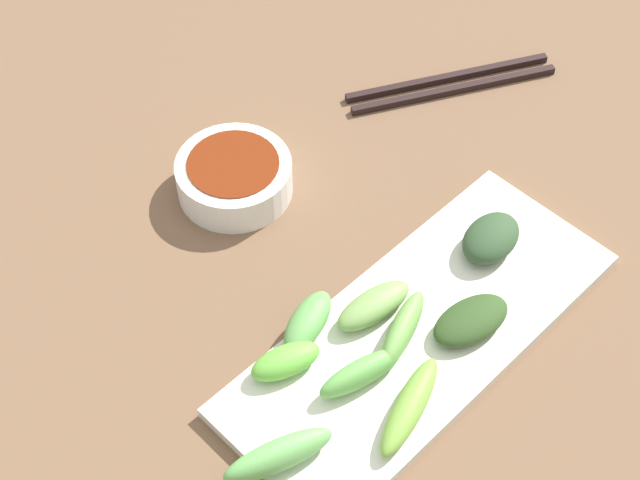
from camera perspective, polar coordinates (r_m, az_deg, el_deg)
tabletop at (r=0.88m, az=2.51°, el=-3.41°), size 2.10×2.10×0.02m
sauce_bowl at (r=0.93m, az=-5.23°, el=3.71°), size 0.11×0.11×0.04m
serving_plate at (r=0.84m, az=5.81°, el=-5.53°), size 0.15×0.37×0.01m
broccoli_stalk_0 at (r=0.80m, az=-2.04°, el=-7.15°), size 0.05×0.07×0.02m
broccoli_stalk_1 at (r=0.76m, az=-2.47°, el=-12.57°), size 0.05×0.09×0.03m
broccoli_stalk_2 at (r=0.79m, az=2.41°, el=-7.85°), size 0.04×0.08×0.03m
broccoli_leafy_3 at (r=0.83m, az=8.88°, el=-4.71°), size 0.05×0.08×0.02m
broccoli_stalk_4 at (r=0.82m, az=4.88°, el=-5.27°), size 0.05×0.09×0.03m
broccoli_leafy_5 at (r=0.89m, az=10.03°, el=0.11°), size 0.05×0.07×0.03m
broccoli_stalk_6 at (r=0.82m, az=-0.50°, el=-5.02°), size 0.05×0.07×0.02m
broccoli_stalk_7 at (r=0.78m, az=5.31°, el=-9.74°), size 0.05×0.10×0.02m
broccoli_stalk_8 at (r=0.83m, az=3.18°, el=-3.88°), size 0.04×0.08×0.02m
chopsticks at (r=1.06m, az=7.74°, el=9.11°), size 0.13×0.22×0.01m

